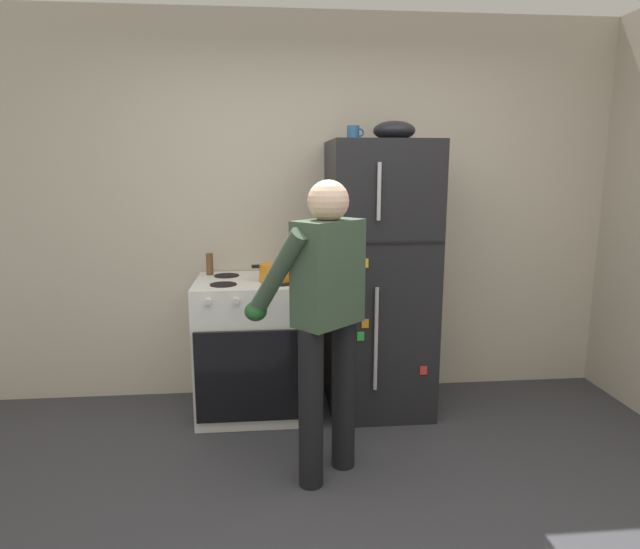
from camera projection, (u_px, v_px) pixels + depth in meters
kitchen_wall_back at (317, 210)px, 3.95m from camera, size 6.00×0.10×2.70m
refrigerator at (379, 279)px, 3.70m from camera, size 0.68×0.72×1.83m
stove_range at (254, 347)px, 3.70m from camera, size 0.76×0.67×0.93m
person_cook at (323, 306)px, 2.84m from camera, size 0.64×0.67×1.60m
red_pot at (277, 272)px, 3.58m from camera, size 0.33×0.23×0.11m
coffee_mug at (354, 133)px, 3.55m from camera, size 0.11×0.08×0.10m
pepper_mill at (210, 264)px, 3.78m from camera, size 0.05×0.05×0.14m
mixing_bowl at (394, 131)px, 3.52m from camera, size 0.27×0.27×0.12m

